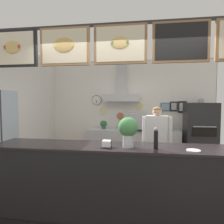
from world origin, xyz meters
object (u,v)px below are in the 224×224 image
potted_basil (104,124)px  pizza_oven (200,135)px  potted_oregano (167,124)px  basil_vase (128,130)px  pepper_grinder (156,139)px  shop_worker (157,144)px  espresso_machine (139,122)px  condiment_plate (193,150)px  potted_rosemary (125,124)px  potted_thyme (154,126)px  napkin_holder (107,144)px

potted_basil → pizza_oven: bearing=-5.1°
potted_oregano → basil_vase: 2.88m
potted_basil → pepper_grinder: 3.08m
potted_basil → shop_worker: bearing=-47.9°
espresso_machine → shop_worker: bearing=-75.8°
pepper_grinder → condiment_plate: bearing=-1.8°
espresso_machine → potted_rosemary: espresso_machine is taller
pizza_oven → potted_oregano: pizza_oven is taller
potted_rosemary → espresso_machine: bearing=0.5°
potted_rosemary → potted_thyme: (0.77, -0.01, -0.02)m
shop_worker → potted_basil: bearing=-38.0°
potted_oregano → napkin_holder: 3.00m
espresso_machine → napkin_holder: bearing=-98.3°
basil_vase → napkin_holder: 0.34m
potted_oregano → potted_rosemary: bearing=-178.6°
potted_oregano → condiment_plate: 2.81m
potted_thyme → potted_oregano: 0.35m
pizza_oven → napkin_holder: bearing=-126.6°
espresso_machine → potted_thyme: espresso_machine is taller
potted_rosemary → pepper_grinder: pepper_grinder is taller
condiment_plate → napkin_holder: bearing=177.9°
pizza_oven → napkin_holder: (-1.92, -2.58, 0.29)m
potted_oregano → condiment_plate: (-0.07, -2.81, 0.01)m
espresso_machine → potted_thyme: size_ratio=2.66×
potted_rosemary → napkin_holder: (-0.03, -2.75, 0.07)m
pizza_oven → potted_thyme: bearing=172.2°
potted_basil → pepper_grinder: size_ratio=0.82×
potted_thyme → potted_basil: bearing=177.1°
basil_vase → condiment_plate: 0.83m
basil_vase → napkin_holder: (-0.28, -0.03, -0.19)m
pizza_oven → potted_basil: pizza_oven is taller
shop_worker → napkin_holder: (-0.76, -1.34, 0.27)m
espresso_machine → potted_basil: size_ratio=2.39×
pepper_grinder → napkin_holder: bearing=177.6°
potted_oregano → pepper_grinder: bearing=-100.4°
potted_oregano → pepper_grinder: 2.85m
potted_thyme → basil_vase: 2.77m
potted_basil → napkin_holder: size_ratio=1.66×
potted_thyme → napkin_holder: (-0.80, -2.74, 0.10)m
potted_basil → napkin_holder: (0.57, -2.80, 0.09)m
shop_worker → espresso_machine: 1.48m
potted_rosemary → potted_thyme: bearing=-0.7°
potted_rosemary → potted_thyme: 0.77m
espresso_machine → condiment_plate: 2.87m
potted_basil → potted_thyme: bearing=-2.9°
pizza_oven → potted_basil: (-2.49, 0.22, 0.21)m
shop_worker → pizza_oven: bearing=-123.1°
basil_vase → pepper_grinder: basil_vase is taller
potted_basil → condiment_plate: size_ratio=1.37×
pizza_oven → shop_worker: (-1.16, -1.24, 0.02)m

